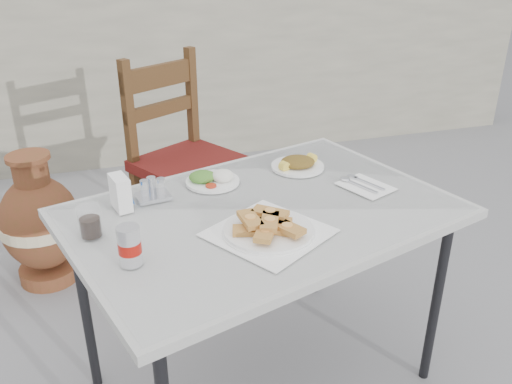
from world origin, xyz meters
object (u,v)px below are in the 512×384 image
object	(u,v)px
pide_plate	(269,225)
condiment_caddy	(153,191)
salad_chopped_plate	(298,164)
soda_can	(130,246)
chair	(185,159)
napkin_holder	(121,193)
terracotta_urn	(41,224)
salad_rice_plate	(212,178)
cola_glass	(90,223)
cafe_table	(263,222)

from	to	relation	value
pide_plate	condiment_caddy	size ratio (longest dim) A/B	3.54
salad_chopped_plate	soda_can	xyz separation A→B (m)	(-0.68, -0.50, 0.04)
pide_plate	condiment_caddy	distance (m)	0.46
condiment_caddy	soda_can	bearing A→B (deg)	-105.69
pide_plate	salad_chopped_plate	xyz separation A→B (m)	(0.27, 0.45, -0.01)
pide_plate	chair	distance (m)	1.20
condiment_caddy	chair	bearing A→B (deg)	73.52
salad_chopped_plate	napkin_holder	world-z (taller)	napkin_holder
soda_can	terracotta_urn	xyz separation A→B (m)	(-0.37, 1.19, -0.50)
napkin_holder	chair	world-z (taller)	chair
terracotta_urn	salad_rice_plate	bearing A→B (deg)	-46.37
pide_plate	salad_rice_plate	size ratio (longest dim) A/B	2.19
salad_chopped_plate	condiment_caddy	bearing A→B (deg)	-169.44
cola_glass	condiment_caddy	size ratio (longest dim) A/B	0.80
cafe_table	terracotta_urn	distance (m)	1.33
napkin_holder	cafe_table	bearing A→B (deg)	-30.31
cola_glass	salad_rice_plate	bearing A→B (deg)	31.62
cafe_table	chair	size ratio (longest dim) A/B	1.36
pide_plate	salad_chopped_plate	bearing A→B (deg)	59.30
napkin_holder	condiment_caddy	size ratio (longest dim) A/B	0.94
salad_rice_plate	chair	size ratio (longest dim) A/B	0.19
chair	cola_glass	bearing A→B (deg)	-144.18
napkin_holder	salad_chopped_plate	bearing A→B (deg)	-0.96
salad_rice_plate	napkin_holder	bearing A→B (deg)	-161.41
pide_plate	napkin_holder	world-z (taller)	napkin_holder
napkin_holder	terracotta_urn	size ratio (longest dim) A/B	0.17
pide_plate	soda_can	world-z (taller)	soda_can
pide_plate	terracotta_urn	distance (m)	1.46
salad_rice_plate	chair	bearing A→B (deg)	88.09
pide_plate	chair	xyz separation A→B (m)	(-0.06, 1.17, -0.24)
salad_chopped_plate	chair	world-z (taller)	chair
pide_plate	salad_chopped_plate	size ratio (longest dim) A/B	2.10
pide_plate	soda_can	size ratio (longest dim) A/B	3.76
condiment_caddy	terracotta_urn	size ratio (longest dim) A/B	0.18
cafe_table	salad_rice_plate	world-z (taller)	salad_rice_plate
cafe_table	salad_rice_plate	xyz separation A→B (m)	(-0.12, 0.24, 0.07)
soda_can	cola_glass	xyz separation A→B (m)	(-0.10, 0.19, -0.01)
cola_glass	napkin_holder	size ratio (longest dim) A/B	0.85
cola_glass	terracotta_urn	world-z (taller)	cola_glass
salad_rice_plate	soda_can	distance (m)	0.56
chair	terracotta_urn	distance (m)	0.76
terracotta_urn	condiment_caddy	bearing A→B (deg)	-59.18
salad_rice_plate	cafe_table	bearing A→B (deg)	-64.59
salad_chopped_plate	salad_rice_plate	bearing A→B (deg)	-173.43
pide_plate	cola_glass	xyz separation A→B (m)	(-0.51, 0.14, 0.01)
cafe_table	condiment_caddy	world-z (taller)	condiment_caddy
terracotta_urn	soda_can	bearing A→B (deg)	-72.88
cola_glass	chair	size ratio (longest dim) A/B	0.09
terracotta_urn	pide_plate	bearing A→B (deg)	-55.59
pide_plate	terracotta_urn	world-z (taller)	pide_plate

